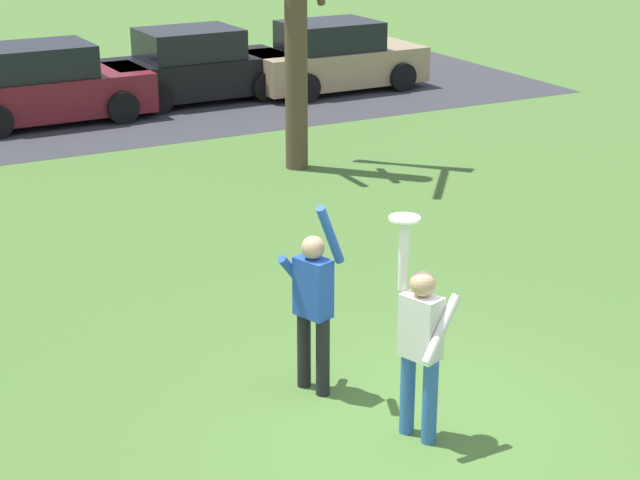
% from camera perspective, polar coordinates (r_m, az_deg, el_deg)
% --- Properties ---
extents(ground_plane, '(120.00, 120.00, 0.00)m').
position_cam_1_polar(ground_plane, '(10.12, 4.57, -9.93)').
color(ground_plane, '#4C7533').
extents(person_catcher, '(0.48, 0.59, 2.08)m').
position_cam_1_polar(person_catcher, '(9.46, 5.51, -5.50)').
color(person_catcher, '#3366B7').
rests_on(person_catcher, ground_plane).
extents(person_defender, '(0.56, 0.63, 2.04)m').
position_cam_1_polar(person_defender, '(10.25, -0.37, -3.32)').
color(person_defender, black).
rests_on(person_defender, ground_plane).
extents(frisbee_disc, '(0.28, 0.28, 0.02)m').
position_cam_1_polar(frisbee_disc, '(9.17, 4.63, 1.19)').
color(frisbee_disc, white).
rests_on(frisbee_disc, person_catcher).
extents(parked_car_maroon, '(4.13, 2.09, 1.59)m').
position_cam_1_polar(parked_car_maroon, '(22.14, -14.78, 8.10)').
color(parked_car_maroon, maroon).
rests_on(parked_car_maroon, ground_plane).
extents(parked_car_black, '(4.13, 2.09, 1.59)m').
position_cam_1_polar(parked_car_black, '(23.62, -6.85, 9.32)').
color(parked_car_black, black).
rests_on(parked_car_black, ground_plane).
extents(parked_car_tan, '(4.13, 2.09, 1.59)m').
position_cam_1_polar(parked_car_tan, '(24.57, 0.75, 9.87)').
color(parked_car_tan, tan).
rests_on(parked_car_tan, ground_plane).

